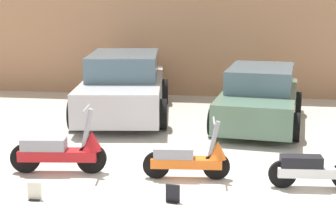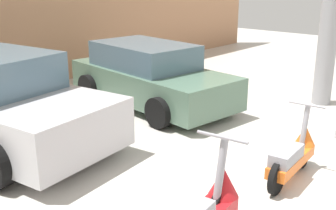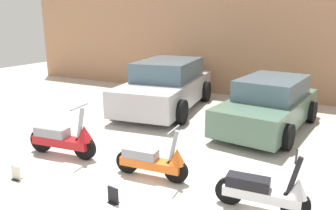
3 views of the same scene
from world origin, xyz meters
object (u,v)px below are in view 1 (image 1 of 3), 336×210
(placard_near_right_scooter, at_px, (173,195))
(car_rear_center, at_px, (260,97))
(scooter_front_right, at_px, (190,158))
(car_rear_left, at_px, (124,86))
(scooter_front_center, at_px, (318,167))
(placard_near_left_scooter, at_px, (35,192))
(scooter_front_left, at_px, (62,150))

(placard_near_right_scooter, bearing_deg, car_rear_center, 74.38)
(scooter_front_right, distance_m, car_rear_center, 3.95)
(car_rear_left, relative_size, car_rear_center, 1.16)
(scooter_front_center, xyz_separation_m, placard_near_left_scooter, (-4.02, -1.03, -0.22))
(placard_near_left_scooter, bearing_deg, placard_near_right_scooter, 5.39)
(scooter_front_left, distance_m, scooter_front_center, 4.01)
(scooter_front_left, height_order, car_rear_left, car_rear_left)
(placard_near_left_scooter, relative_size, placard_near_right_scooter, 1.00)
(car_rear_left, bearing_deg, placard_near_left_scooter, -8.21)
(scooter_front_center, distance_m, placard_near_right_scooter, 2.25)
(car_rear_left, relative_size, placard_near_left_scooter, 17.47)
(scooter_front_center, distance_m, placard_near_left_scooter, 4.15)
(placard_near_left_scooter, bearing_deg, car_rear_center, 56.42)
(car_rear_center, height_order, placard_near_left_scooter, car_rear_center)
(car_rear_left, xyz_separation_m, placard_near_left_scooter, (-0.06, -5.42, -0.59))
(scooter_front_right, relative_size, placard_near_left_scooter, 5.28)
(car_rear_center, height_order, placard_near_right_scooter, car_rear_center)
(placard_near_left_scooter, bearing_deg, car_rear_left, 89.40)
(scooter_front_left, relative_size, placard_near_left_scooter, 6.01)
(car_rear_left, height_order, car_rear_center, car_rear_left)
(scooter_front_right, bearing_deg, placard_near_right_scooter, -103.34)
(scooter_front_center, distance_m, car_rear_center, 3.98)
(placard_near_right_scooter, bearing_deg, car_rear_left, 109.82)
(scooter_front_left, xyz_separation_m, car_rear_center, (3.26, 3.77, 0.22))
(placard_near_left_scooter, xyz_separation_m, placard_near_right_scooter, (1.94, 0.18, 0.00))
(scooter_front_right, xyz_separation_m, car_rear_center, (1.18, 3.76, 0.27))
(scooter_front_left, height_order, scooter_front_right, scooter_front_left)
(car_rear_left, height_order, placard_near_left_scooter, car_rear_left)
(placard_near_right_scooter, bearing_deg, scooter_front_right, 81.62)
(scooter_front_right, xyz_separation_m, placard_near_left_scooter, (-2.09, -1.17, -0.23))
(scooter_front_right, bearing_deg, car_rear_center, 67.60)
(scooter_front_right, relative_size, scooter_front_center, 1.02)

